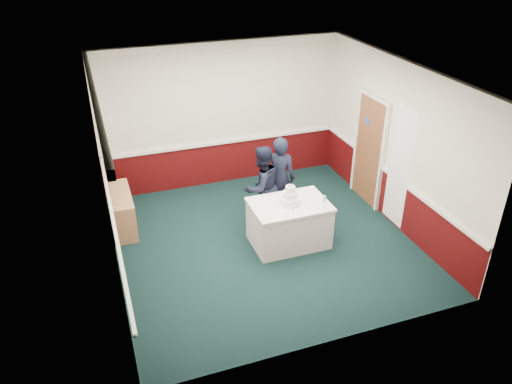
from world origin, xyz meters
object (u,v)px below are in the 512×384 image
object	(u,v)px
champagne_flute	(324,199)
person_woman	(279,178)
cake_table	(289,223)
sideboard	(122,211)
wedding_cake	(290,198)
person_man	(261,187)
cake_knife	(293,209)

from	to	relation	value
champagne_flute	person_woman	world-z (taller)	person_woman
cake_table	champagne_flute	bearing A→B (deg)	-29.25
cake_table	champagne_flute	world-z (taller)	champagne_flute
sideboard	wedding_cake	xyz separation A→B (m)	(2.68, -1.48, 0.55)
sideboard	champagne_flute	xyz separation A→B (m)	(3.18, -1.76, 0.58)
wedding_cake	person_man	distance (m)	0.78
cake_table	person_woman	distance (m)	1.01
wedding_cake	champagne_flute	world-z (taller)	wedding_cake
sideboard	wedding_cake	size ratio (longest dim) A/B	3.30
champagne_flute	person_woman	distance (m)	1.24
person_man	person_woman	xyz separation A→B (m)	(0.42, 0.18, 0.03)
cake_knife	champagne_flute	size ratio (longest dim) A/B	1.07
sideboard	champagne_flute	distance (m)	3.68
cake_knife	wedding_cake	bearing A→B (deg)	95.72
person_woman	cake_knife	bearing A→B (deg)	107.98
champagne_flute	person_man	xyz separation A→B (m)	(-0.74, 1.01, -0.15)
person_woman	person_man	bearing A→B (deg)	51.42
sideboard	cake_knife	size ratio (longest dim) A/B	5.45
cake_knife	person_woman	bearing A→B (deg)	93.83
cake_table	person_woman	size ratio (longest dim) A/B	0.81
champagne_flute	wedding_cake	bearing A→B (deg)	150.75
cake_knife	sideboard	bearing A→B (deg)	161.93
champagne_flute	person_man	world-z (taller)	person_man
wedding_cake	person_man	size ratio (longest dim) A/B	0.23
wedding_cake	cake_knife	world-z (taller)	wedding_cake
sideboard	champagne_flute	size ratio (longest dim) A/B	5.85
cake_table	wedding_cake	distance (m)	0.50
wedding_cake	champagne_flute	size ratio (longest dim) A/B	1.78
sideboard	person_woman	world-z (taller)	person_woman
person_woman	wedding_cake	bearing A→B (deg)	107.57
sideboard	cake_table	world-z (taller)	cake_table
sideboard	wedding_cake	distance (m)	3.11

